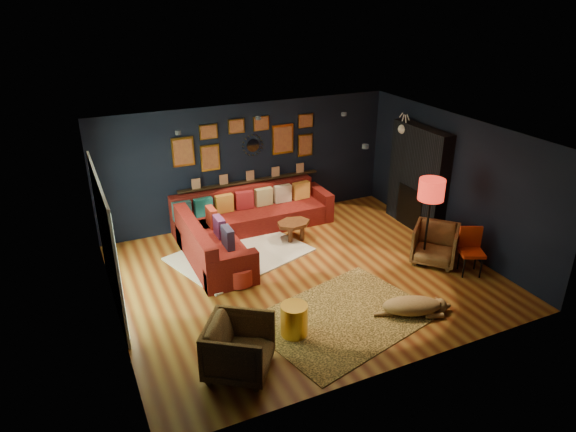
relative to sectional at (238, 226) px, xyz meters
name	(u,v)px	position (x,y,z in m)	size (l,w,h in m)	color
floor	(305,275)	(0.61, -1.81, -0.32)	(6.50, 6.50, 0.00)	#986424
room_walls	(306,194)	(0.61, -1.81, 1.27)	(6.50, 6.50, 6.50)	black
sectional	(238,226)	(0.00, 0.00, 0.00)	(3.41, 2.69, 0.86)	maroon
ledge	(250,181)	(0.61, 0.87, 0.60)	(3.20, 0.12, 0.04)	black
gallery_wall	(248,141)	(0.60, 0.91, 1.48)	(3.15, 0.04, 1.02)	gold
sunburst_mirror	(253,145)	(0.71, 0.91, 1.38)	(0.47, 0.16, 0.47)	silver
fireplace	(417,182)	(3.71, -0.91, 0.70)	(0.31, 1.60, 2.20)	black
deer_head	(409,128)	(3.75, -0.41, 1.73)	(0.50, 0.28, 0.45)	white
sliding_door	(107,241)	(-2.60, -1.21, 0.78)	(0.06, 2.80, 2.20)	white
ceiling_spots	(286,127)	(0.61, -1.01, 2.24)	(3.30, 2.50, 0.06)	black
shag_rug	(240,254)	(-0.19, -0.59, -0.31)	(2.44, 1.77, 0.03)	silver
leopard_rug	(343,317)	(0.59, -3.23, -0.32)	(2.66, 1.90, 0.02)	#DEAD52
coffee_table	(294,225)	(1.05, -0.41, 0.00)	(0.77, 0.61, 0.36)	brown
pouf	(240,275)	(-0.56, -1.61, -0.13)	(0.48, 0.48, 0.31)	maroon
armchair_left	(239,345)	(-1.31, -3.70, 0.11)	(0.84, 0.78, 0.86)	#A5723A
armchair_right	(435,242)	(3.06, -2.38, 0.08)	(0.79, 0.74, 0.81)	#A5723A
gold_stool	(294,320)	(-0.30, -3.28, -0.07)	(0.41, 0.41, 0.51)	gold
orange_chair	(471,247)	(3.40, -2.93, 0.19)	(0.54, 0.54, 0.86)	black
floor_lamp	(431,193)	(2.84, -2.35, 1.10)	(0.46, 0.46, 1.69)	black
dog	(412,303)	(1.61, -3.61, -0.10)	(1.28, 0.63, 0.41)	tan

